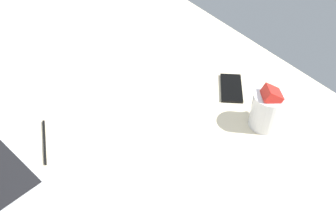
% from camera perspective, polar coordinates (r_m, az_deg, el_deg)
% --- Properties ---
extents(bed_mattress, '(1.80, 1.40, 0.18)m').
position_cam_1_polar(bed_mattress, '(1.22, -11.58, -3.54)').
color(bed_mattress, beige).
rests_on(bed_mattress, ground).
extents(snack_cup, '(0.09, 0.10, 0.14)m').
position_cam_1_polar(snack_cup, '(1.10, 14.88, 0.44)').
color(snack_cup, silver).
rests_on(snack_cup, bed_mattress).
extents(cell_phone, '(0.15, 0.14, 0.01)m').
position_cam_1_polar(cell_phone, '(1.24, 9.62, 3.63)').
color(cell_phone, black).
rests_on(cell_phone, bed_mattress).
extents(charger_cable, '(0.16, 0.06, 0.01)m').
position_cam_1_polar(charger_cable, '(1.11, -18.30, -4.30)').
color(charger_cable, black).
rests_on(charger_cable, bed_mattress).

